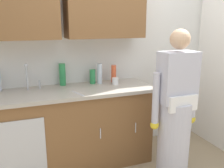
{
  "coord_description": "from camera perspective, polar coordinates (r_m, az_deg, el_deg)",
  "views": [
    {
      "loc": [
        -1.01,
        -1.96,
        1.67
      ],
      "look_at": [
        -0.07,
        0.55,
        1.0
      ],
      "focal_mm": 39.1,
      "sensor_mm": 36.0,
      "label": 1
    }
  ],
  "objects": [
    {
      "name": "bottle_cleaner_spray",
      "position": [
        3.02,
        -4.57,
        1.75
      ],
      "size": [
        0.07,
        0.07,
        0.18
      ],
      "primitive_type": "cylinder",
      "color": "#2D8C4C",
      "rests_on": "countertop"
    },
    {
      "name": "kitchen_wall_with_uppers",
      "position": [
        3.08,
        -4.17,
        10.4
      ],
      "size": [
        4.8,
        0.44,
        2.7
      ],
      "color": "silver",
      "rests_on": "ground"
    },
    {
      "name": "knife_on_counter",
      "position": [
        2.63,
        -8.0,
        -2.18
      ],
      "size": [
        0.1,
        0.23,
        0.01
      ],
      "primitive_type": "cube",
      "rotation": [
        0.0,
        0.0,
        1.9
      ],
      "color": "silver",
      "rests_on": "countertop"
    },
    {
      "name": "sink",
      "position": [
        2.77,
        -18.11,
        -2.28
      ],
      "size": [
        0.5,
        0.36,
        0.35
      ],
      "color": "#B7BABF",
      "rests_on": "counter_cabinet"
    },
    {
      "name": "bottle_water_short",
      "position": [
        3.08,
        0.39,
        2.42
      ],
      "size": [
        0.06,
        0.06,
        0.22
      ],
      "primitive_type": "cylinder",
      "color": "#E05933",
      "rests_on": "countertop"
    },
    {
      "name": "cup_by_sink",
      "position": [
        2.98,
        0.76,
        0.68
      ],
      "size": [
        0.08,
        0.08,
        0.08
      ],
      "primitive_type": "cylinder",
      "color": "white",
      "rests_on": "countertop"
    },
    {
      "name": "bottle_water_tall",
      "position": [
        2.98,
        -11.52,
        2.18
      ],
      "size": [
        0.08,
        0.08,
        0.26
      ],
      "primitive_type": "cylinder",
      "color": "#2D8C4C",
      "rests_on": "countertop"
    },
    {
      "name": "counter_cabinet",
      "position": [
        2.96,
        -10.0,
        -10.54
      ],
      "size": [
        1.9,
        0.62,
        0.9
      ],
      "color": "brown",
      "rests_on": "ground"
    },
    {
      "name": "person_at_sink",
      "position": [
        2.67,
        14.48,
        -7.91
      ],
      "size": [
        0.55,
        0.34,
        1.62
      ],
      "color": "white",
      "rests_on": "ground"
    },
    {
      "name": "countertop",
      "position": [
        2.8,
        -10.35,
        -1.73
      ],
      "size": [
        1.96,
        0.66,
        0.04
      ],
      "primitive_type": "cube",
      "color": "#A8A093",
      "rests_on": "counter_cabinet"
    },
    {
      "name": "bottle_dish_liquid",
      "position": [
        3.01,
        -2.9,
        2.46
      ],
      "size": [
        0.06,
        0.06,
        0.25
      ],
      "primitive_type": "cylinder",
      "color": "silver",
      "rests_on": "countertop"
    }
  ]
}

